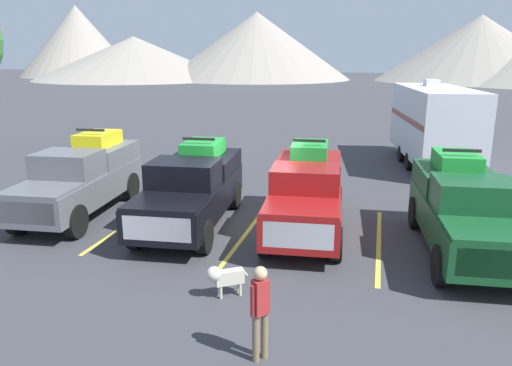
% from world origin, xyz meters
% --- Properties ---
extents(ground_plane, '(240.00, 240.00, 0.00)m').
position_xyz_m(ground_plane, '(0.00, 0.00, 0.00)').
color(ground_plane, '#38383D').
extents(pickup_truck_a, '(2.44, 5.70, 2.62)m').
position_xyz_m(pickup_truck_a, '(-5.58, -0.49, 1.21)').
color(pickup_truck_a, '#595B60').
rests_on(pickup_truck_a, ground).
extents(pickup_truck_b, '(2.54, 5.85, 2.50)m').
position_xyz_m(pickup_truck_b, '(-1.78, -0.64, 1.16)').
color(pickup_truck_b, black).
rests_on(pickup_truck_b, ground).
extents(pickup_truck_c, '(2.46, 5.73, 2.53)m').
position_xyz_m(pickup_truck_c, '(1.60, -0.31, 1.15)').
color(pickup_truck_c, maroon).
rests_on(pickup_truck_c, ground).
extents(pickup_truck_d, '(2.47, 5.71, 2.56)m').
position_xyz_m(pickup_truck_d, '(5.75, -0.94, 1.18)').
color(pickup_truck_d, '#144723').
rests_on(pickup_truck_d, ground).
extents(lot_stripe_a, '(0.12, 5.50, 0.01)m').
position_xyz_m(lot_stripe_a, '(-7.41, -0.92, 0.00)').
color(lot_stripe_a, gold).
rests_on(lot_stripe_a, ground).
extents(lot_stripe_b, '(0.12, 5.50, 0.01)m').
position_xyz_m(lot_stripe_b, '(-3.71, -0.92, 0.00)').
color(lot_stripe_b, gold).
rests_on(lot_stripe_b, ground).
extents(lot_stripe_c, '(0.12, 5.50, 0.01)m').
position_xyz_m(lot_stripe_c, '(0.00, -0.92, 0.00)').
color(lot_stripe_c, gold).
rests_on(lot_stripe_c, ground).
extents(lot_stripe_d, '(0.12, 5.50, 0.01)m').
position_xyz_m(lot_stripe_d, '(3.71, -0.92, 0.00)').
color(lot_stripe_d, gold).
rests_on(lot_stripe_d, ground).
extents(camper_trailer_a, '(3.60, 8.46, 3.84)m').
position_xyz_m(camper_trailer_a, '(5.91, 9.36, 2.02)').
color(camper_trailer_a, silver).
rests_on(camper_trailer_a, ground).
extents(person_a, '(0.31, 0.32, 1.69)m').
position_xyz_m(person_a, '(1.80, -6.79, 0.98)').
color(person_a, '#726047').
rests_on(person_a, ground).
extents(dog, '(0.80, 0.61, 0.72)m').
position_xyz_m(dog, '(0.52, -4.85, 0.47)').
color(dog, beige).
rests_on(dog, ground).
extents(mountain_ridge, '(147.96, 45.72, 16.17)m').
position_xyz_m(mountain_ridge, '(2.07, 81.28, 6.02)').
color(mountain_ridge, gray).
rests_on(mountain_ridge, ground).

